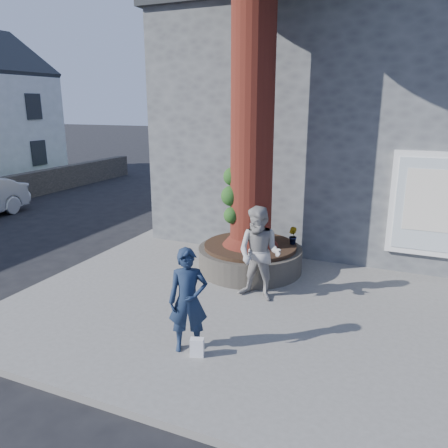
% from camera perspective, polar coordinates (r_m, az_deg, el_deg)
% --- Properties ---
extents(ground, '(120.00, 120.00, 0.00)m').
position_cam_1_polar(ground, '(8.59, -6.39, -10.38)').
color(ground, black).
rests_on(ground, ground).
extents(pavement, '(9.00, 8.00, 0.12)m').
position_cam_1_polar(pavement, '(8.85, 5.46, -9.12)').
color(pavement, slate).
rests_on(pavement, ground).
extents(yellow_line, '(0.10, 30.00, 0.01)m').
position_cam_1_polar(yellow_line, '(11.01, -17.79, -5.11)').
color(yellow_line, yellow).
rests_on(yellow_line, ground).
extents(stone_shop, '(10.30, 8.30, 6.30)m').
position_cam_1_polar(stone_shop, '(13.97, 17.90, 12.37)').
color(stone_shop, '#4E5053').
rests_on(stone_shop, ground).
extents(planter, '(2.30, 2.30, 0.60)m').
position_cam_1_polar(planter, '(9.80, 3.42, -4.36)').
color(planter, black).
rests_on(planter, pavement).
extents(man, '(0.70, 0.61, 1.61)m').
position_cam_1_polar(man, '(6.56, -4.71, -9.92)').
color(man, '#16233D').
rests_on(man, pavement).
extents(woman, '(0.93, 0.76, 1.80)m').
position_cam_1_polar(woman, '(8.20, 4.65, -3.90)').
color(woman, '#999692').
rests_on(woman, pavement).
extents(shopping_bag, '(0.23, 0.18, 0.28)m').
position_cam_1_polar(shopping_bag, '(6.70, -3.54, -15.78)').
color(shopping_bag, white).
rests_on(shopping_bag, pavement).
extents(plant_a, '(0.21, 0.17, 0.35)m').
position_cam_1_polar(plant_a, '(9.57, 5.34, -1.87)').
color(plant_a, gray).
rests_on(plant_a, planter).
extents(plant_b, '(0.29, 0.29, 0.38)m').
position_cam_1_polar(plant_b, '(9.77, 8.94, -1.51)').
color(plant_b, gray).
rests_on(plant_b, planter).
extents(plant_c, '(0.19, 0.19, 0.29)m').
position_cam_1_polar(plant_c, '(9.65, 4.87, -1.89)').
color(plant_c, gray).
rests_on(plant_c, planter).
extents(plant_d, '(0.41, 0.41, 0.34)m').
position_cam_1_polar(plant_d, '(10.12, 3.82, -0.88)').
color(plant_d, gray).
rests_on(plant_d, planter).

